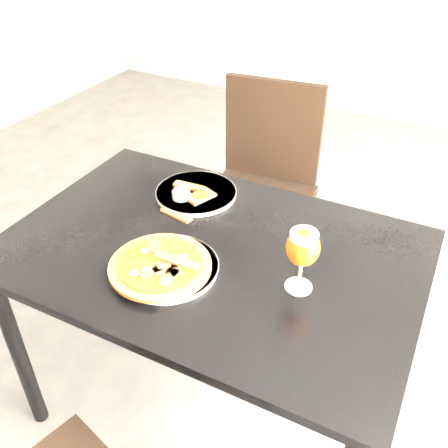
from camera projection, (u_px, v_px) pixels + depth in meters
The scene contains 10 objects.
ground at pixel (180, 401), 1.89m from camera, with size 6.00×6.00×0.00m, color #48484A.
dining_table at pixel (211, 271), 1.50m from camera, with size 1.21×0.82×0.75m.
chair_far at pixel (261, 187), 2.16m from camera, with size 0.49×0.49×0.96m.
plate_main at pixel (167, 267), 1.37m from camera, with size 0.28×0.28×0.01m, color white.
pizza at pixel (161, 265), 1.35m from camera, with size 0.28×0.28×0.03m.
plate_second at pixel (196, 193), 1.68m from camera, with size 0.27×0.27×0.01m, color white.
crust_scraps at pixel (197, 193), 1.66m from camera, with size 0.16×0.11×0.01m.
loose_crust at pixel (176, 215), 1.58m from camera, with size 0.11×0.03×0.01m, color brown.
sauce_cup at pixel (181, 196), 1.64m from camera, with size 0.06×0.06×0.04m.
beer_glass at pixel (303, 248), 1.24m from camera, with size 0.09×0.09×0.18m.
Camera 1 is at (0.69, -0.93, 1.65)m, focal length 40.00 mm.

